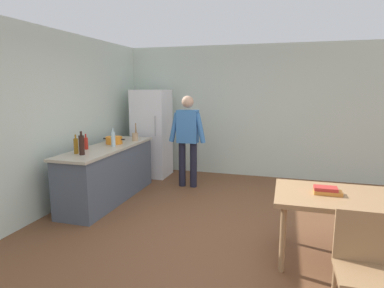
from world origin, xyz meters
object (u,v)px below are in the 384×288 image
at_px(bottle_oil_amber, 76,146).
at_px(bottle_sauce_red, 86,143).
at_px(person, 188,135).
at_px(utensil_jar, 135,136).
at_px(cooking_pot, 114,140).
at_px(bottle_wine_dark, 82,145).
at_px(refrigerator, 152,133).
at_px(bottle_water_clear, 113,139).
at_px(book_stack, 327,191).
at_px(dining_table, 344,202).
at_px(chair, 364,263).

distance_m(bottle_oil_amber, bottle_sauce_red, 0.34).
height_order(person, utensil_jar, person).
bearing_deg(cooking_pot, bottle_oil_amber, -96.84).
distance_m(utensil_jar, bottle_wine_dark, 1.35).
relative_size(refrigerator, bottle_water_clear, 6.00).
xyz_separation_m(cooking_pot, bottle_sauce_red, (-0.17, -0.57, 0.04)).
height_order(bottle_wine_dark, book_stack, bottle_wine_dark).
distance_m(refrigerator, person, 1.10).
xyz_separation_m(dining_table, book_stack, (-0.18, -0.00, 0.11)).
height_order(chair, bottle_oil_amber, bottle_oil_amber).
xyz_separation_m(refrigerator, cooking_pot, (-0.13, -1.34, 0.06)).
bearing_deg(book_stack, refrigerator, 139.12).
distance_m(cooking_pot, bottle_wine_dark, 0.96).
relative_size(dining_table, bottle_water_clear, 4.67).
xyz_separation_m(person, utensil_jar, (-0.87, -0.41, 0.00)).
xyz_separation_m(person, book_stack, (2.17, -2.15, -0.19)).
distance_m(utensil_jar, bottle_sauce_red, 1.02).
relative_size(refrigerator, dining_table, 1.29).
bearing_deg(dining_table, book_stack, -178.74).
bearing_deg(utensil_jar, cooking_pot, -119.14).
bearing_deg(bottle_wine_dark, bottle_sauce_red, 116.27).
bearing_deg(chair, bottle_wine_dark, 163.69).
distance_m(person, cooking_pot, 1.33).
bearing_deg(book_stack, cooking_pot, 157.23).
distance_m(bottle_oil_amber, bottle_water_clear, 0.70).
height_order(dining_table, book_stack, book_stack).
relative_size(cooking_pot, utensil_jar, 1.25).
bearing_deg(cooking_pot, bottle_water_clear, -63.25).
relative_size(refrigerator, utensil_jar, 5.62).
xyz_separation_m(bottle_wine_dark, book_stack, (3.22, -0.41, -0.26)).
bearing_deg(bottle_sauce_red, person, 47.48).
relative_size(chair, bottle_water_clear, 3.03).
distance_m(cooking_pot, bottle_sauce_red, 0.59).
relative_size(bottle_oil_amber, bottle_water_clear, 0.93).
xyz_separation_m(dining_table, bottle_water_clear, (-3.31, 1.13, 0.35)).
relative_size(dining_table, book_stack, 5.02).
bearing_deg(refrigerator, bottle_oil_amber, -95.97).
bearing_deg(chair, cooking_pot, 151.46).
distance_m(person, bottle_oil_amber, 2.06).
distance_m(bottle_sauce_red, bottle_water_clear, 0.44).
bearing_deg(book_stack, bottle_oil_amber, 172.16).
xyz_separation_m(person, chair, (2.35, -3.11, -0.44)).
bearing_deg(bottle_water_clear, bottle_wine_dark, -97.33).
relative_size(bottle_wine_dark, bottle_water_clear, 1.13).
distance_m(refrigerator, bottle_oil_amber, 2.26).
relative_size(cooking_pot, bottle_water_clear, 1.33).
distance_m(utensil_jar, bottle_oil_amber, 1.32).
bearing_deg(utensil_jar, book_stack, -29.84).
distance_m(bottle_water_clear, book_stack, 3.34).
bearing_deg(bottle_oil_amber, dining_table, -7.39).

